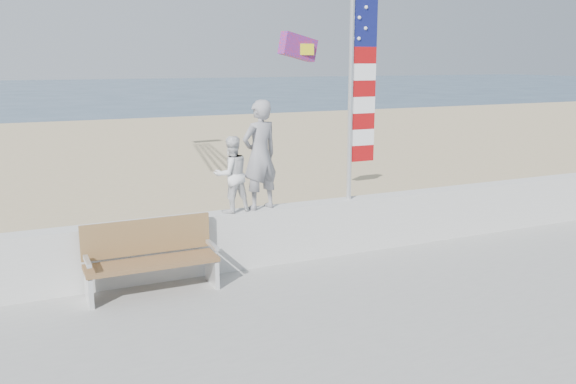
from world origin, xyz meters
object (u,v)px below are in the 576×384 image
Objects in this scene: flag at (358,83)px; child at (231,174)px; bench at (150,256)px; adult at (260,155)px.

child is at bearing 179.99° from flag.
adult is at bearing 13.93° from bench.
bench is (-1.37, -0.45, -0.97)m from child.
bench is at bearing -172.69° from flag.
child is 1.74m from bench.
adult is at bearing 171.93° from child.
child reaches higher than bench.
adult is 2.26m from bench.
bench is at bearing 10.33° from child.
child is 0.64× the size of bench.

